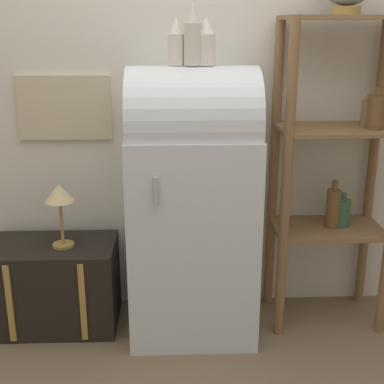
{
  "coord_description": "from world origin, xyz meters",
  "views": [
    {
      "loc": [
        -0.09,
        -2.29,
        1.57
      ],
      "look_at": [
        -0.0,
        0.27,
        0.76
      ],
      "focal_mm": 50.0,
      "sensor_mm": 36.0,
      "label": 1
    }
  ],
  "objects_px": {
    "refrigerator": "(192,200)",
    "vase_right": "(206,43)",
    "vase_left": "(176,43)",
    "vase_center": "(192,35)",
    "desk_lamp": "(60,198)",
    "suitcase_trunk": "(55,285)"
  },
  "relations": [
    {
      "from": "vase_right",
      "to": "refrigerator",
      "type": "bearing_deg",
      "value": -173.36
    },
    {
      "from": "vase_left",
      "to": "vase_center",
      "type": "distance_m",
      "value": 0.09
    },
    {
      "from": "desk_lamp",
      "to": "vase_left",
      "type": "bearing_deg",
      "value": -0.37
    },
    {
      "from": "vase_center",
      "to": "desk_lamp",
      "type": "relative_size",
      "value": 0.87
    },
    {
      "from": "refrigerator",
      "to": "suitcase_trunk",
      "type": "relative_size",
      "value": 2.09
    },
    {
      "from": "vase_center",
      "to": "suitcase_trunk",
      "type": "bearing_deg",
      "value": 176.13
    },
    {
      "from": "vase_center",
      "to": "vase_left",
      "type": "bearing_deg",
      "value": 165.7
    },
    {
      "from": "refrigerator",
      "to": "vase_left",
      "type": "relative_size",
      "value": 6.33
    },
    {
      "from": "desk_lamp",
      "to": "vase_center",
      "type": "bearing_deg",
      "value": -1.98
    },
    {
      "from": "vase_center",
      "to": "desk_lamp",
      "type": "bearing_deg",
      "value": 178.02
    },
    {
      "from": "vase_center",
      "to": "vase_right",
      "type": "relative_size",
      "value": 1.34
    },
    {
      "from": "refrigerator",
      "to": "vase_right",
      "type": "distance_m",
      "value": 0.77
    },
    {
      "from": "vase_center",
      "to": "vase_right",
      "type": "bearing_deg",
      "value": 12.82
    },
    {
      "from": "vase_center",
      "to": "vase_right",
      "type": "xyz_separation_m",
      "value": [
        0.06,
        0.01,
        -0.03
      ]
    },
    {
      "from": "vase_center",
      "to": "vase_right",
      "type": "distance_m",
      "value": 0.07
    },
    {
      "from": "refrigerator",
      "to": "vase_right",
      "type": "relative_size",
      "value": 6.31
    },
    {
      "from": "refrigerator",
      "to": "vase_right",
      "type": "height_order",
      "value": "vase_right"
    },
    {
      "from": "vase_left",
      "to": "vase_right",
      "type": "xyz_separation_m",
      "value": [
        0.14,
        -0.0,
        0.0
      ]
    },
    {
      "from": "vase_right",
      "to": "desk_lamp",
      "type": "xyz_separation_m",
      "value": [
        -0.73,
        0.01,
        -0.75
      ]
    },
    {
      "from": "suitcase_trunk",
      "to": "vase_center",
      "type": "bearing_deg",
      "value": -3.87
    },
    {
      "from": "vase_right",
      "to": "desk_lamp",
      "type": "bearing_deg",
      "value": 179.34
    },
    {
      "from": "suitcase_trunk",
      "to": "vase_left",
      "type": "xyz_separation_m",
      "value": [
        0.66,
        -0.03,
        1.25
      ]
    }
  ]
}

